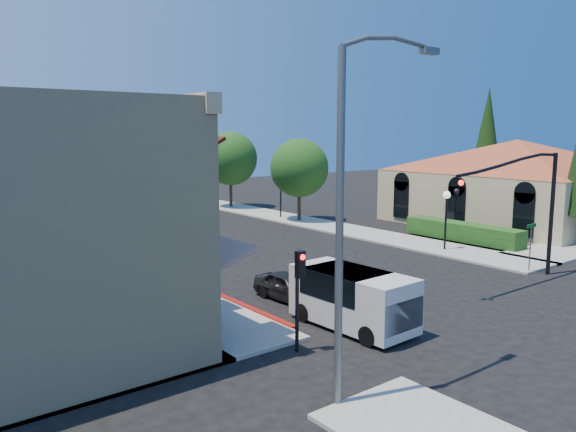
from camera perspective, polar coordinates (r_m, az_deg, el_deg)
ground at (r=23.36m, az=19.02°, el=-9.37°), size 120.00×120.00×0.00m
sidewalk_left at (r=40.77m, az=-23.16°, el=-1.93°), size 3.50×50.00×0.12m
sidewalk_right at (r=48.18m, az=-2.67°, el=0.29°), size 3.50×50.00×0.12m
curb_red_strip at (r=24.23m, az=-6.83°, el=-8.29°), size 0.25×10.00×0.06m
mission_building at (r=47.17m, az=22.14°, el=4.00°), size 30.12×30.12×6.40m
hedge at (r=37.66m, az=17.28°, el=-2.53°), size 1.40×8.00×1.10m
conifer_far at (r=55.57m, az=19.57°, el=7.43°), size 3.20×3.20×11.00m
street_tree_a at (r=43.82m, az=1.15°, el=4.91°), size 4.56×4.56×6.48m
street_tree_b at (r=51.92m, az=-5.88°, el=5.83°), size 4.94×4.94×7.02m
signal_mast_arm at (r=28.24m, az=23.38°, el=1.94°), size 8.01×0.39×6.00m
secondary_signal at (r=17.78m, az=1.12°, el=-6.72°), size 0.28×0.42×3.32m
cobra_streetlight at (r=13.95m, az=6.35°, el=1.35°), size 3.60×0.25×9.31m
street_name_sign at (r=30.34m, az=23.44°, el=-2.21°), size 0.80×0.06×2.50m
lamppost_left_near at (r=22.82m, az=-10.39°, el=-2.36°), size 0.44×0.44×3.57m
lamppost_left_far at (r=35.68m, az=-20.93°, el=1.14°), size 0.44×0.44×3.57m
lamppost_right_near at (r=34.08m, az=15.79°, el=1.06°), size 0.44×0.44×3.57m
lamppost_right_far at (r=45.32m, az=-0.75°, el=3.18°), size 0.44×0.44×3.57m
white_van at (r=20.39m, az=6.67°, el=-8.03°), size 2.22×4.75×2.08m
parked_car_a at (r=23.63m, az=0.08°, el=-7.18°), size 1.60×3.54×1.18m
parked_car_b at (r=34.53m, az=-13.38°, el=-2.34°), size 1.41×3.71×1.21m
parked_car_c at (r=34.88m, az=-16.16°, el=-2.24°), size 1.95×4.61×1.33m
parked_car_d at (r=46.51m, az=-20.12°, el=0.19°), size 2.41×4.72×1.28m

